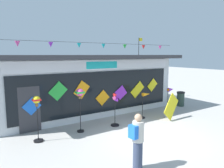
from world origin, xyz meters
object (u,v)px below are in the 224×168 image
(trash_bin, at_px, (181,99))
(wind_spinner_center_left, at_px, (115,106))
(wind_spinner_far_left, at_px, (37,109))
(person_near_camera, at_px, (137,140))
(kite_shop_building, at_px, (80,81))
(display_kite_on_ground, at_px, (171,106))
(wind_spinner_left, at_px, (80,97))
(wind_spinner_center_right, at_px, (145,99))
(wind_spinner_right, at_px, (170,95))

(trash_bin, bearing_deg, wind_spinner_center_left, -171.18)
(wind_spinner_far_left, xyz_separation_m, person_near_camera, (1.92, -3.64, -0.41))
(kite_shop_building, relative_size, wind_spinner_center_left, 6.61)
(trash_bin, height_order, display_kite_on_ground, display_kite_on_ground)
(kite_shop_building, height_order, trash_bin, kite_shop_building)
(person_near_camera, distance_m, trash_bin, 8.59)
(kite_shop_building, relative_size, trash_bin, 11.16)
(person_near_camera, bearing_deg, display_kite_on_ground, -65.96)
(trash_bin, distance_m, display_kite_on_ground, 3.27)
(wind_spinner_left, height_order, person_near_camera, wind_spinner_left)
(wind_spinner_far_left, height_order, wind_spinner_left, wind_spinner_left)
(person_near_camera, bearing_deg, wind_spinner_center_right, -51.42)
(kite_shop_building, bearing_deg, wind_spinner_center_left, -91.35)
(wind_spinner_far_left, bearing_deg, kite_shop_building, 47.40)
(wind_spinner_center_right, relative_size, trash_bin, 1.46)
(wind_spinner_far_left, bearing_deg, wind_spinner_center_left, -2.55)
(wind_spinner_center_right, distance_m, display_kite_on_ground, 1.37)
(person_near_camera, bearing_deg, wind_spinner_left, -5.01)
(wind_spinner_center_left, bearing_deg, wind_spinner_center_right, 6.10)
(wind_spinner_center_right, relative_size, person_near_camera, 0.81)
(wind_spinner_center_left, bearing_deg, kite_shop_building, 88.65)
(wind_spinner_right, relative_size, trash_bin, 1.60)
(kite_shop_building, xyz_separation_m, wind_spinner_center_right, (1.98, -3.85, -0.68))
(wind_spinner_left, bearing_deg, trash_bin, 5.36)
(wind_spinner_center_left, distance_m, wind_spinner_right, 3.84)
(wind_spinner_center_right, bearing_deg, kite_shop_building, 117.19)
(trash_bin, bearing_deg, display_kite_on_ground, -149.50)
(trash_bin, bearing_deg, kite_shop_building, 150.92)
(kite_shop_building, distance_m, wind_spinner_left, 4.27)
(wind_spinner_center_left, distance_m, person_near_camera, 3.83)
(wind_spinner_far_left, bearing_deg, person_near_camera, -62.20)
(wind_spinner_center_left, height_order, wind_spinner_right, wind_spinner_center_left)
(kite_shop_building, distance_m, person_near_camera, 7.78)
(kite_shop_building, bearing_deg, wind_spinner_center_right, -62.81)
(wind_spinner_left, xyz_separation_m, person_near_camera, (0.11, -3.68, -0.65))
(wind_spinner_far_left, relative_size, wind_spinner_center_right, 1.31)
(wind_spinner_center_left, distance_m, trash_bin, 5.89)
(wind_spinner_center_right, xyz_separation_m, trash_bin, (3.72, 0.68, -0.53))
(wind_spinner_right, bearing_deg, wind_spinner_center_left, -178.54)
(wind_spinner_right, relative_size, display_kite_on_ground, 1.18)
(kite_shop_building, xyz_separation_m, wind_spinner_right, (3.74, -3.97, -0.60))
(wind_spinner_center_left, bearing_deg, display_kite_on_ground, -14.18)
(person_near_camera, bearing_deg, kite_shop_building, -19.31)
(wind_spinner_left, xyz_separation_m, wind_spinner_right, (5.53, -0.10, -0.46))
(kite_shop_building, height_order, wind_spinner_center_right, kite_shop_building)
(wind_spinner_left, height_order, wind_spinner_right, wind_spinner_left)
(display_kite_on_ground, bearing_deg, trash_bin, 30.50)
(kite_shop_building, relative_size, wind_spinner_left, 5.46)
(wind_spinner_right, relative_size, person_near_camera, 0.89)
(wind_spinner_left, bearing_deg, display_kite_on_ground, -11.48)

